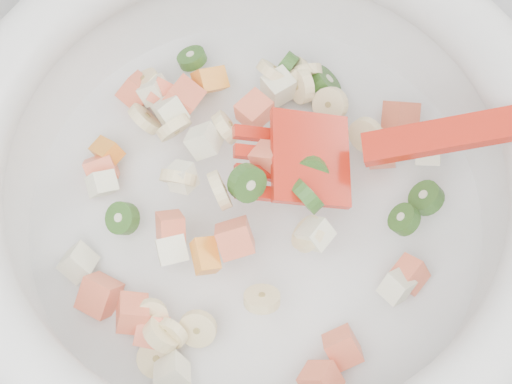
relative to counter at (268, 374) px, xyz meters
name	(u,v)px	position (x,y,z in m)	size (l,w,h in m)	color
counter	(268,374)	(0.00, 0.00, 0.00)	(2.00, 0.60, 0.90)	#949499
mixing_bowl	(256,182)	(-0.01, 0.02, 0.51)	(0.49, 0.42, 0.15)	silver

